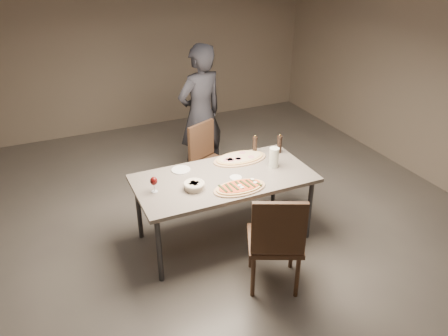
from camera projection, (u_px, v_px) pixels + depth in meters
name	position (u px, v px, depth m)	size (l,w,h in m)	color
room	(224.00, 116.00, 4.10)	(7.00, 7.00, 7.00)	#5B554F
dining_table	(224.00, 182.00, 4.44)	(1.80, 0.90, 0.75)	slate
zucchini_pizza	(240.00, 187.00, 4.19)	(0.53, 0.29, 0.05)	tan
ham_pizza	(240.00, 158.00, 4.74)	(0.61, 0.34, 0.04)	tan
bread_basket	(194.00, 185.00, 4.17)	(0.21, 0.21, 0.07)	beige
oil_dish	(236.00, 178.00, 4.38)	(0.12, 0.12, 0.01)	white
pepper_mill_left	(255.00, 145.00, 4.85)	(0.05, 0.05, 0.21)	black
pepper_mill_right	(279.00, 144.00, 4.85)	(0.06, 0.06, 0.22)	black
carafe	(274.00, 158.00, 4.55)	(0.10, 0.10, 0.21)	silver
wine_glass	(154.00, 182.00, 4.10)	(0.07, 0.07, 0.16)	silver
side_plate	(181.00, 170.00, 4.52)	(0.20, 0.20, 0.01)	white
chair_near	(276.00, 238.00, 3.81)	(0.64, 0.64, 1.02)	#412A1B
chair_far	(208.00, 156.00, 5.34)	(0.58, 0.58, 0.92)	#412A1B
diner	(201.00, 115.00, 5.53)	(0.66, 0.43, 1.80)	black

